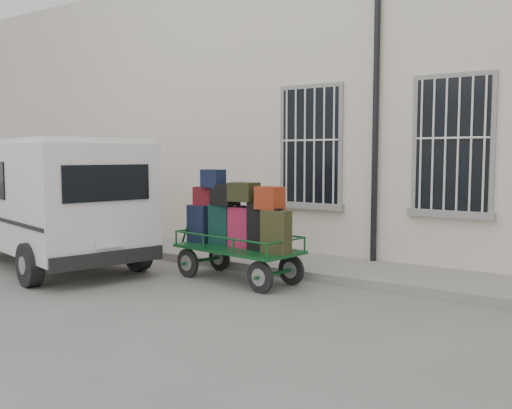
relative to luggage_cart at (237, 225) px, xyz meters
name	(u,v)px	position (x,y,z in m)	size (l,w,h in m)	color
ground	(236,294)	(0.52, -0.72, -0.92)	(80.00, 80.00, 0.00)	slate
building	(381,114)	(0.52, 4.77, 2.08)	(24.00, 5.15, 6.00)	beige
sidewalk	(308,265)	(0.52, 1.48, -0.85)	(24.00, 1.70, 0.15)	gray
luggage_cart	(237,225)	(0.00, 0.00, 0.00)	(2.59, 1.27, 1.83)	black
van	(51,194)	(-3.65, -0.91, 0.43)	(5.00, 3.06, 2.36)	white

